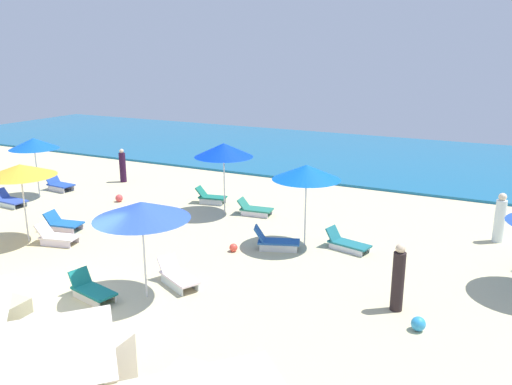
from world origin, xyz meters
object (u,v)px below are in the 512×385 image
Objects in this scene: beachgoer_1 at (398,279)px; lounge_chair_2_0 at (254,209)px; lounge_chair_0_1 at (9,200)px; lounge_chair_4_0 at (347,243)px; umbrella_5 at (142,210)px; lounge_chair_2_1 at (210,197)px; beach_ball_2 at (233,248)px; beach_ball_1 at (119,198)px; lounge_chair_5_0 at (92,290)px; lounge_chair_3_0 at (63,223)px; umbrella_3 at (20,170)px; beachgoer_2 at (123,166)px; lounge_chair_4_1 at (275,241)px; umbrella_0 at (34,144)px; lounge_chair_5_1 at (178,276)px; lounge_chair_0_0 at (60,185)px; beach_ball_0 at (418,324)px; beachgoer_0 at (500,219)px; lounge_chair_3_1 at (57,237)px; umbrella_4 at (306,172)px; umbrella_2 at (224,150)px.

lounge_chair_2_0 is at bearing -152.54° from beachgoer_1.
lounge_chair_4_0 is (13.94, 1.58, -0.02)m from lounge_chair_0_1.
umbrella_5 is at bearing 160.21° from lounge_chair_4_0.
lounge_chair_2_1 is 5.02× the size of beach_ball_2.
lounge_chair_0_1 is 4.98× the size of beach_ball_1.
lounge_chair_3_0 is at bearing 65.41° from lounge_chair_5_0.
umbrella_3 reaches higher than lounge_chair_3_0.
beach_ball_2 is at bearing -88.31° from lounge_chair_0_1.
lounge_chair_5_0 is 0.88× the size of beachgoer_2.
beachgoer_1 is 16.33m from beachgoer_2.
beach_ball_2 is at bearing 104.57° from lounge_chair_4_1.
umbrella_5 is (-1.60, -4.54, 2.09)m from lounge_chair_4_1.
lounge_chair_5_1 is (10.54, -4.52, -2.12)m from umbrella_0.
lounge_chair_5_1 reaches higher than lounge_chair_2_0.
beachgoer_1 is at bearing -101.66° from lounge_chair_0_0.
beachgoer_0 is at bearing 79.36° from beach_ball_0.
lounge_chair_3_0 is at bearing 82.90° from lounge_chair_4_1.
lounge_chair_3_1 is 0.88× the size of beachgoer_2.
umbrella_3 is 1.85× the size of lounge_chair_5_0.
beachgoer_0 is 8.91m from beach_ball_2.
lounge_chair_0_1 is at bearing 108.78° from lounge_chair_2_1.
umbrella_4 reaches higher than lounge_chair_3_1.
umbrella_2 reaches higher than beach_ball_2.
umbrella_3 is at bearing -137.68° from lounge_chair_0_0.
umbrella_0 is 1.81× the size of lounge_chair_5_0.
beachgoer_2 is (-9.10, 8.33, 0.51)m from lounge_chair_5_1.
lounge_chair_3_0 is 4.33× the size of beach_ball_1.
lounge_chair_3_1 reaches higher than lounge_chair_3_0.
beachgoer_2 is at bearing -13.06° from lounge_chair_0_1.
lounge_chair_5_1 is at bearing -103.13° from lounge_chair_0_1.
umbrella_4 reaches higher than beachgoer_1.
lounge_chair_4_0 is at bearing -9.56° from lounge_chair_5_1.
lounge_chair_2_1 is at bearing 23.62° from lounge_chair_5_0.
beachgoer_2 is (1.51, 5.28, 0.53)m from lounge_chair_0_1.
lounge_chair_3_1 is (-4.40, -5.78, 0.02)m from lounge_chair_2_0.
lounge_chair_2_0 is at bearing 144.01° from umbrella_4.
lounge_chair_5_0 is 4.78m from beach_ball_2.
lounge_chair_5_0 is 12.54m from beachgoer_2.
lounge_chair_2_1 is 0.87× the size of lounge_chair_4_0.
lounge_chair_2_0 is 8.72m from beachgoer_0.
beach_ball_2 is at bearing 22.83° from lounge_chair_5_1.
beachgoer_1 is at bearing -101.00° from lounge_chair_3_1.
umbrella_3 is 12.93m from beach_ball_0.
lounge_chair_4_1 is at bearing -84.45° from lounge_chair_0_1.
umbrella_4 reaches higher than lounge_chair_0_0.
beachgoer_1 is at bearing -133.38° from lounge_chair_2_1.
lounge_chair_2_1 is (-2.36, 0.57, 0.03)m from lounge_chair_2_0.
lounge_chair_2_0 is 0.54× the size of umbrella_5.
lounge_chair_4_1 is (11.82, -0.93, -2.10)m from umbrella_0.
beachgoer_1 is (11.03, 0.53, 0.57)m from lounge_chair_3_1.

